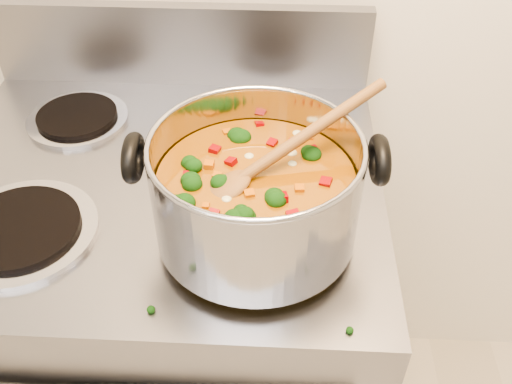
% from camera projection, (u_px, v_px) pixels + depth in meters
% --- Properties ---
extents(electric_range, '(0.74, 0.67, 1.08)m').
position_uv_depth(electric_range, '(181.00, 333.00, 1.24)').
color(electric_range, gray).
rests_on(electric_range, ground).
extents(stockpot, '(0.34, 0.28, 0.17)m').
position_uv_depth(stockpot, '(257.00, 193.00, 0.77)').
color(stockpot, '#9B9BA2').
rests_on(stockpot, electric_range).
extents(wooden_spoon, '(0.26, 0.19, 0.11)m').
position_uv_depth(wooden_spoon, '(268.00, 160.00, 0.75)').
color(wooden_spoon, brown).
rests_on(wooden_spoon, stockpot).
extents(cooktop_crumbs, '(0.30, 0.41, 0.01)m').
position_uv_depth(cooktop_crumbs, '(264.00, 244.00, 0.82)').
color(cooktop_crumbs, black).
rests_on(cooktop_crumbs, electric_range).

